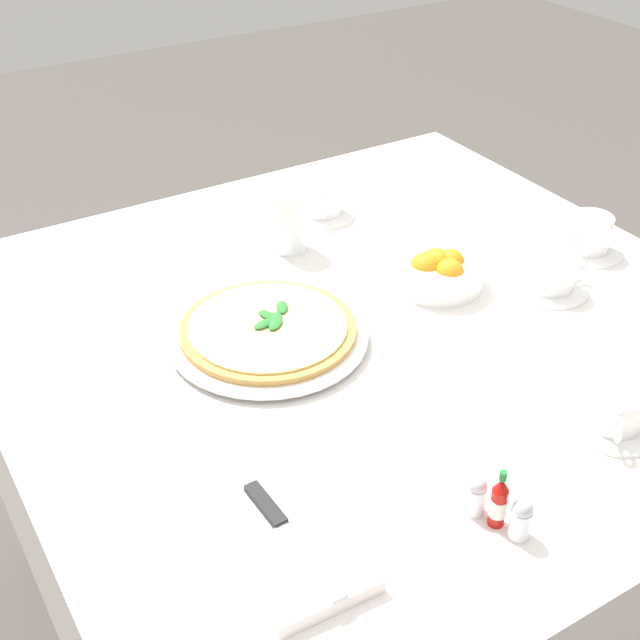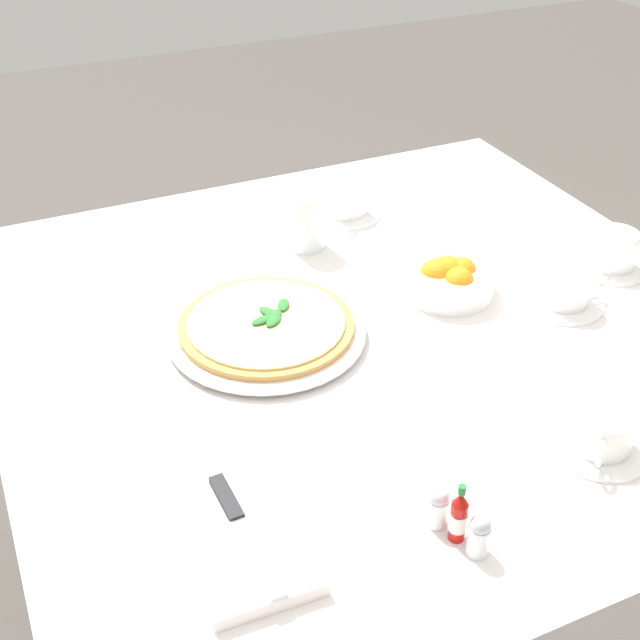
{
  "view_description": "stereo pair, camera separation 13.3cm",
  "coord_description": "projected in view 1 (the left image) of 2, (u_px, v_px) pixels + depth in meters",
  "views": [
    {
      "loc": [
        0.93,
        -0.66,
        1.52
      ],
      "look_at": [
        -0.02,
        -0.08,
        0.77
      ],
      "focal_mm": 47.93,
      "sensor_mm": 36.0,
      "label": 1
    },
    {
      "loc": [
        0.99,
        -0.54,
        1.52
      ],
      "look_at": [
        -0.02,
        -0.08,
        0.77
      ],
      "focal_mm": 47.93,
      "sensor_mm": 36.0,
      "label": 2
    }
  ],
  "objects": [
    {
      "name": "pepper_shaker",
      "position": [
        476.0,
        496.0,
        1.01
      ],
      "size": [
        0.03,
        0.03,
        0.06
      ],
      "color": "white",
      "rests_on": "dining_table"
    },
    {
      "name": "coffee_cup_far_left",
      "position": [
        322.0,
        202.0,
        1.66
      ],
      "size": [
        0.13,
        0.13,
        0.06
      ],
      "color": "white",
      "rests_on": "dining_table"
    },
    {
      "name": "coffee_cup_back_corner",
      "position": [
        589.0,
        236.0,
        1.53
      ],
      "size": [
        0.13,
        0.13,
        0.07
      ],
      "color": "white",
      "rests_on": "dining_table"
    },
    {
      "name": "dining_table",
      "position": [
        367.0,
        383.0,
        1.44
      ],
      "size": [
        1.17,
        1.17,
        0.75
      ],
      "color": "white",
      "rests_on": "ground_plane"
    },
    {
      "name": "water_glass_near_left",
      "position": [
        289.0,
        224.0,
        1.53
      ],
      "size": [
        0.07,
        0.07,
        0.11
      ],
      "color": "white",
      "rests_on": "dining_table"
    },
    {
      "name": "citrus_bowl",
      "position": [
        439.0,
        271.0,
        1.44
      ],
      "size": [
        0.15,
        0.15,
        0.06
      ],
      "color": "white",
      "rests_on": "dining_table"
    },
    {
      "name": "dinner_knife",
      "position": [
        288.0,
        533.0,
        0.97
      ],
      "size": [
        0.2,
        0.02,
        0.01
      ],
      "rotation": [
        0.0,
        0.0,
        0.03
      ],
      "color": "silver",
      "rests_on": "napkin_folded"
    },
    {
      "name": "pizza_plate",
      "position": [
        268.0,
        336.0,
        1.31
      ],
      "size": [
        0.31,
        0.31,
        0.02
      ],
      "color": "white",
      "rests_on": "dining_table"
    },
    {
      "name": "napkin_folded",
      "position": [
        287.0,
        540.0,
        0.98
      ],
      "size": [
        0.23,
        0.14,
        0.02
      ],
      "rotation": [
        0.0,
        0.0,
        -0.04
      ],
      "color": "white",
      "rests_on": "dining_table"
    },
    {
      "name": "salt_shaker",
      "position": [
        521.0,
        520.0,
        0.98
      ],
      "size": [
        0.03,
        0.03,
        0.06
      ],
      "color": "white",
      "rests_on": "dining_table"
    },
    {
      "name": "ground_plane",
      "position": [
        358.0,
        616.0,
        1.79
      ],
      "size": [
        8.0,
        8.0,
        0.0
      ],
      "primitive_type": "plane",
      "color": "#4C4742"
    },
    {
      "name": "coffee_cup_far_right",
      "position": [
        552.0,
        273.0,
        1.43
      ],
      "size": [
        0.13,
        0.13,
        0.07
      ],
      "color": "white",
      "rests_on": "dining_table"
    },
    {
      "name": "coffee_cup_near_right",
      "position": [
        616.0,
        411.0,
        1.14
      ],
      "size": [
        0.13,
        0.13,
        0.06
      ],
      "color": "white",
      "rests_on": "dining_table"
    },
    {
      "name": "hot_sauce_bottle",
      "position": [
        499.0,
        503.0,
        0.99
      ],
      "size": [
        0.02,
        0.02,
        0.08
      ],
      "color": "#B7140F",
      "rests_on": "dining_table"
    },
    {
      "name": "pizza",
      "position": [
        268.0,
        328.0,
        1.3
      ],
      "size": [
        0.27,
        0.27,
        0.02
      ],
      "color": "#C68E47",
      "rests_on": "pizza_plate"
    }
  ]
}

